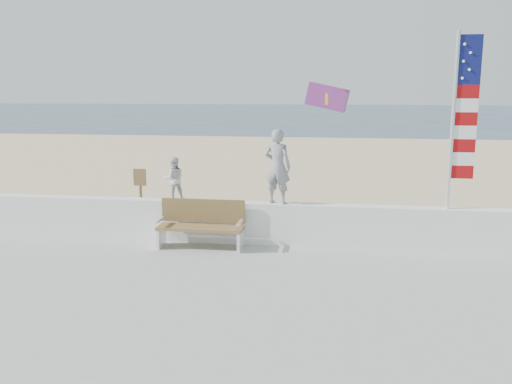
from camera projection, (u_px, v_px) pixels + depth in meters
ground at (231, 283)px, 9.88m from camera, size 220.00×220.00×0.00m
sand at (281, 190)px, 18.61m from camera, size 90.00×40.00×0.08m
seawall at (248, 223)px, 11.70m from camera, size 30.00×0.35×0.90m
adult at (278, 166)px, 11.37m from camera, size 0.66×0.52×1.59m
child at (174, 179)px, 11.76m from camera, size 0.56×0.50×0.95m
bench at (201, 224)px, 11.38m from camera, size 1.80×0.57×1.00m
flag at (460, 114)px, 10.64m from camera, size 0.50×0.08×3.50m
parafoil_kite at (328, 97)px, 13.37m from camera, size 1.12×0.44×0.75m
sign at (141, 192)px, 13.43m from camera, size 0.32×0.07×1.46m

